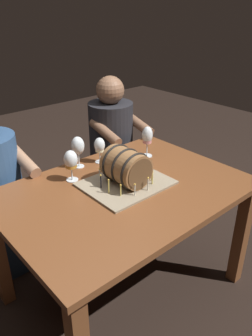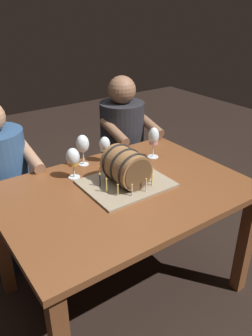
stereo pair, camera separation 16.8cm
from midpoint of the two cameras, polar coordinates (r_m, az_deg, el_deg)
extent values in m
plane|color=black|center=(2.25, -2.48, -19.89)|extent=(8.00, 8.00, 0.00)
cube|color=brown|center=(1.80, -2.92, -4.03)|extent=(1.31, 0.93, 0.03)
cube|color=brown|center=(2.17, 17.01, -11.01)|extent=(0.07, 0.07, 0.70)
cube|color=brown|center=(2.59, 1.97, -3.12)|extent=(0.07, 0.07, 0.70)
cube|color=gray|center=(1.83, -2.64, -2.70)|extent=(0.45, 0.37, 0.01)
cylinder|color=olive|center=(1.78, -2.71, 0.16)|extent=(0.19, 0.22, 0.19)
cylinder|color=brown|center=(1.70, -0.32, -1.12)|extent=(0.17, 0.00, 0.17)
cylinder|color=brown|center=(1.86, -4.90, 1.33)|extent=(0.17, 0.00, 0.17)
torus|color=black|center=(1.73, -1.13, -0.68)|extent=(0.21, 0.01, 0.21)
torus|color=black|center=(1.78, -2.71, 0.16)|extent=(0.21, 0.01, 0.21)
torus|color=black|center=(1.83, -4.20, 0.96)|extent=(0.21, 0.01, 0.21)
cylinder|color=#D64C47|center=(1.89, 0.83, -0.27)|extent=(0.01, 0.01, 0.07)
sphere|color=#F9C64C|center=(1.87, 0.83, 0.81)|extent=(0.01, 0.01, 0.01)
cylinder|color=silver|center=(1.93, -1.32, 0.38)|extent=(0.01, 0.01, 0.07)
sphere|color=#F9C64C|center=(1.91, -1.33, 1.47)|extent=(0.01, 0.01, 0.01)
cylinder|color=black|center=(1.93, -2.92, 0.41)|extent=(0.01, 0.01, 0.07)
sphere|color=#F9C64C|center=(1.92, -2.95, 1.50)|extent=(0.01, 0.01, 0.01)
cylinder|color=#D64C47|center=(1.91, -5.16, -0.16)|extent=(0.01, 0.01, 0.06)
sphere|color=#F9C64C|center=(1.90, -5.20, 0.77)|extent=(0.01, 0.01, 0.01)
cylinder|color=#D64C47|center=(1.88, -6.13, -0.37)|extent=(0.01, 0.01, 0.07)
sphere|color=#F9C64C|center=(1.87, -6.19, 0.78)|extent=(0.01, 0.01, 0.01)
cylinder|color=silver|center=(1.82, -7.19, -1.44)|extent=(0.01, 0.01, 0.08)
sphere|color=#F9C64C|center=(1.80, -7.27, -0.21)|extent=(0.01, 0.01, 0.01)
cylinder|color=black|center=(1.77, -7.06, -2.46)|extent=(0.01, 0.01, 0.07)
sphere|color=#F9C64C|center=(1.75, -7.13, -1.31)|extent=(0.01, 0.01, 0.01)
cylinder|color=#EAD666|center=(1.71, -5.86, -3.32)|extent=(0.01, 0.01, 0.07)
sphere|color=#F9C64C|center=(1.69, -5.93, -2.09)|extent=(0.01, 0.01, 0.01)
cylinder|color=#EAD666|center=(1.69, -3.79, -4.03)|extent=(0.01, 0.01, 0.06)
sphere|color=#F9C64C|center=(1.67, -3.82, -3.02)|extent=(0.01, 0.01, 0.01)
cylinder|color=silver|center=(1.69, -1.36, -3.93)|extent=(0.01, 0.01, 0.06)
sphere|color=#F9C64C|center=(1.67, -1.37, -2.91)|extent=(0.01, 0.01, 0.01)
cylinder|color=silver|center=(1.73, 0.98, -2.94)|extent=(0.01, 0.01, 0.07)
sphere|color=#F9C64C|center=(1.71, 1.00, -1.78)|extent=(0.01, 0.01, 0.01)
cylinder|color=#EAD666|center=(1.79, 1.86, -1.87)|extent=(0.01, 0.01, 0.07)
sphere|color=#F9C64C|center=(1.77, 1.88, -0.76)|extent=(0.01, 0.01, 0.01)
cylinder|color=#EAD666|center=(1.82, 1.83, -1.17)|extent=(0.01, 0.01, 0.07)
sphere|color=#F9C64C|center=(1.80, 1.85, 0.05)|extent=(0.01, 0.01, 0.01)
cylinder|color=white|center=(2.09, -6.76, 1.02)|extent=(0.06, 0.06, 0.00)
cylinder|color=white|center=(2.07, -6.81, 1.89)|extent=(0.01, 0.01, 0.07)
ellipsoid|color=white|center=(2.04, -6.93, 3.90)|extent=(0.07, 0.07, 0.09)
cylinder|color=beige|center=(2.05, -6.89, 3.28)|extent=(0.05, 0.05, 0.04)
cylinder|color=white|center=(1.91, -11.69, -2.05)|extent=(0.07, 0.07, 0.00)
cylinder|color=white|center=(1.89, -11.80, -1.03)|extent=(0.01, 0.01, 0.07)
ellipsoid|color=white|center=(1.85, -12.05, 1.40)|extent=(0.08, 0.08, 0.10)
cylinder|color=#C6842D|center=(1.86, -11.96, 0.59)|extent=(0.06, 0.06, 0.04)
cylinder|color=white|center=(2.16, 1.35, 2.08)|extent=(0.07, 0.07, 0.00)
cylinder|color=white|center=(2.14, 1.36, 3.17)|extent=(0.01, 0.01, 0.09)
ellipsoid|color=white|center=(2.10, 1.39, 5.62)|extent=(0.07, 0.07, 0.11)
cylinder|color=pink|center=(2.12, 1.38, 4.71)|extent=(0.06, 0.06, 0.03)
cylinder|color=white|center=(2.05, -10.36, 0.24)|extent=(0.06, 0.06, 0.00)
cylinder|color=white|center=(2.03, -10.45, 1.28)|extent=(0.01, 0.01, 0.08)
ellipsoid|color=white|center=(2.00, -10.68, 3.74)|extent=(0.08, 0.08, 0.11)
cube|color=#1B2D46|center=(2.43, -22.26, -11.14)|extent=(0.34, 0.32, 0.45)
cylinder|color=#A87A5B|center=(2.07, -19.47, 1.29)|extent=(0.08, 0.31, 0.14)
cube|color=black|center=(2.77, -4.11, -3.96)|extent=(0.34, 0.32, 0.45)
cylinder|color=#232328|center=(2.56, -4.46, 5.42)|extent=(0.34, 0.34, 0.52)
sphere|color=brown|center=(2.45, -4.76, 13.10)|extent=(0.20, 0.20, 0.20)
cylinder|color=brown|center=(2.50, 0.07, 7.62)|extent=(0.08, 0.31, 0.14)
cylinder|color=brown|center=(2.34, -5.66, 6.07)|extent=(0.08, 0.31, 0.14)
camera|label=1|loc=(0.08, -92.71, -1.36)|focal=35.59mm
camera|label=2|loc=(0.08, 87.29, 1.36)|focal=35.59mm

